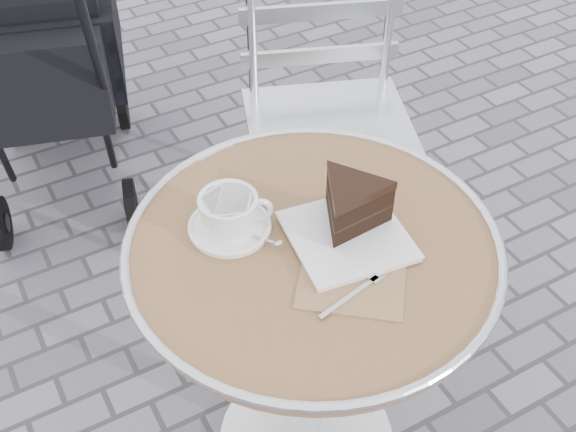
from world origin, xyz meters
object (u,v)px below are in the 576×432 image
cappuccino_set (230,216)px  cake_plate_set (351,212)px  bistro_chair (325,78)px  baby_stroller (43,57)px  cafe_table (311,300)px

cappuccino_set → cake_plate_set: 0.23m
cappuccino_set → bistro_chair: size_ratio=0.17×
cappuccino_set → bistro_chair: (0.53, 0.52, -0.15)m
bistro_chair → baby_stroller: 0.98m
cafe_table → bistro_chair: 0.75m
cafe_table → bistro_chair: size_ratio=0.74×
bistro_chair → baby_stroller: baby_stroller is taller
baby_stroller → cappuccino_set: bearing=-69.7°
cappuccino_set → bistro_chair: 0.76m
cafe_table → cake_plate_set: bearing=-5.0°
bistro_chair → cappuccino_set: bearing=-114.8°
cafe_table → baby_stroller: 1.40m
cafe_table → baby_stroller: size_ratio=0.69×
cake_plate_set → baby_stroller: (-0.27, 1.39, -0.32)m
bistro_chair → cafe_table: bearing=-102.4°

